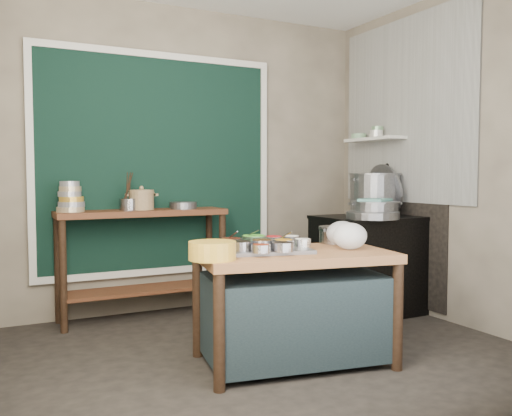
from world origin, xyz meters
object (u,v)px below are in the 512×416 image
back_counter (143,264)px  yellow_basin (212,251)px  ceramic_crock (142,201)px  condiment_tray (267,250)px  saucepan (334,235)px  stove_block (370,266)px  utensil_cup (129,204)px  steamer (375,209)px  prep_table (294,307)px  stock_pot (375,194)px

back_counter → yellow_basin: 1.70m
ceramic_crock → condiment_tray: bearing=-74.8°
saucepan → ceramic_crock: size_ratio=0.99×
yellow_basin → saucepan: bearing=16.6°
yellow_basin → ceramic_crock: bearing=89.0°
back_counter → stove_block: 2.04m
condiment_tray → yellow_basin: (-0.45, -0.15, 0.04)m
back_counter → utensil_cup: 0.54m
steamer → prep_table: bearing=-150.0°
yellow_basin → stock_pot: bearing=27.3°
prep_table → stove_block: stove_block is taller
utensil_cup → stock_pot: 2.26m
condiment_tray → steamer: 1.60m
utensil_cup → prep_table: bearing=-66.3°
condiment_tray → utensil_cup: (-0.53, 1.54, 0.24)m
condiment_tray → yellow_basin: size_ratio=1.91×
prep_table → back_counter: back_counter is taller
saucepan → stock_pot: (1.00, 0.75, 0.26)m
yellow_basin → stock_pot: (2.10, 1.08, 0.27)m
prep_table → utensil_cup: 1.85m
yellow_basin → utensil_cup: utensil_cup is taller
stove_block → condiment_tray: (-1.48, -0.79, 0.34)m
saucepan → ceramic_crock: (-1.07, 1.36, 0.21)m
stove_block → ceramic_crock: ceramic_crock is taller
stove_block → stock_pot: bearing=41.1°
stove_block → stock_pot: size_ratio=1.81×
yellow_basin → utensil_cup: size_ratio=1.70×
back_counter → stock_pot: (2.07, -0.59, 0.60)m
back_counter → condiment_tray: bearing=-74.6°
prep_table → condiment_tray: bearing=169.9°
stove_block → ceramic_crock: 2.13m
utensil_cup → back_counter: bearing=-9.4°
back_counter → stove_block: (1.90, -0.73, -0.05)m
ceramic_crock → stock_pot: size_ratio=0.46×
stove_block → steamer: steamer is taller
steamer → saucepan: bearing=-148.0°
stove_block → ceramic_crock: (-1.90, 0.75, 0.60)m
saucepan → ceramic_crock: 1.74m
back_counter → saucepan: bearing=-51.4°
utensil_cup → ceramic_crock: (0.11, 0.00, 0.03)m
utensil_cup → ceramic_crock: ceramic_crock is taller
back_counter → utensil_cup: bearing=170.6°
prep_table → steamer: steamer is taller
back_counter → stove_block: bearing=-21.0°
condiment_tray → prep_table: bearing=-19.7°
steamer → stove_block: bearing=69.5°
utensil_cup → condiment_tray: bearing=-70.9°
prep_table → yellow_basin: (-0.62, -0.09, 0.43)m
saucepan → stock_pot: 1.28m
saucepan → yellow_basin: bearing=-177.5°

